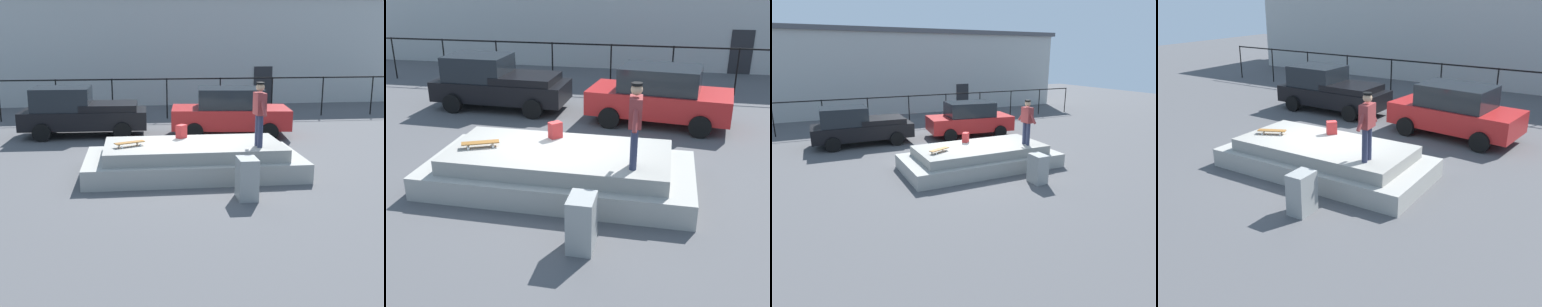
# 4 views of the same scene
# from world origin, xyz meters

# --- Properties ---
(ground_plane) EXTENTS (60.00, 60.00, 0.00)m
(ground_plane) POSITION_xyz_m (0.00, 0.00, 0.00)
(ground_plane) COLOR #4C4C4F
(concrete_ledge) EXTENTS (5.78, 2.73, 0.83)m
(concrete_ledge) POSITION_xyz_m (0.11, -0.45, 0.38)
(concrete_ledge) COLOR #9E9B93
(concrete_ledge) RESTS_ON ground_plane
(skateboarder) EXTENTS (0.27, 1.00, 1.67)m
(skateboarder) POSITION_xyz_m (1.75, -1.02, 1.80)
(skateboarder) COLOR #2D334C
(skateboarder) RESTS_ON concrete_ledge
(skateboard) EXTENTS (0.82, 0.52, 0.12)m
(skateboard) POSITION_xyz_m (-1.60, -0.63, 0.94)
(skateboard) COLOR brown
(skateboard) RESTS_ON concrete_ledge
(backpack) EXTENTS (0.34, 0.34, 0.37)m
(backpack) POSITION_xyz_m (-0.15, 0.28, 1.02)
(backpack) COLOR red
(backpack) RESTS_ON concrete_ledge
(car_black_pickup_near) EXTENTS (4.59, 2.15, 1.80)m
(car_black_pickup_near) POSITION_xyz_m (-3.44, 5.02, 0.90)
(car_black_pickup_near) COLOR black
(car_black_pickup_near) RESTS_ON ground_plane
(car_red_sedan_mid) EXTENTS (4.48, 2.54, 1.77)m
(car_red_sedan_mid) POSITION_xyz_m (2.07, 4.45, 0.90)
(car_red_sedan_mid) COLOR #B21E1E
(car_red_sedan_mid) RESTS_ON ground_plane
(utility_box) EXTENTS (0.44, 0.60, 0.96)m
(utility_box) POSITION_xyz_m (1.06, -2.70, 0.48)
(utility_box) COLOR gray
(utility_box) RESTS_ON ground_plane
(fence_row) EXTENTS (24.06, 0.06, 1.80)m
(fence_row) POSITION_xyz_m (0.00, 8.47, 1.28)
(fence_row) COLOR black
(fence_row) RESTS_ON ground_plane
(warehouse_building) EXTENTS (27.86, 6.84, 5.90)m
(warehouse_building) POSITION_xyz_m (0.00, 15.87, 2.96)
(warehouse_building) COLOR #B2B2AD
(warehouse_building) RESTS_ON ground_plane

